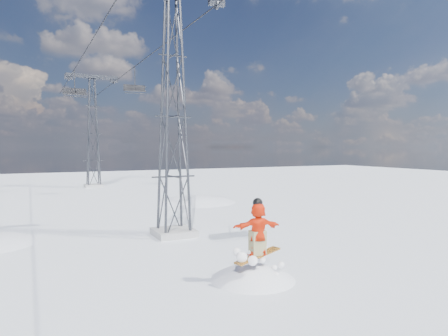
{
  "coord_description": "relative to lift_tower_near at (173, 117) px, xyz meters",
  "views": [
    {
      "loc": [
        -5.2,
        -9.45,
        4.1
      ],
      "look_at": [
        1.28,
        3.71,
        3.34
      ],
      "focal_mm": 32.0,
      "sensor_mm": 36.0,
      "label": 1
    }
  ],
  "objects": [
    {
      "name": "ground",
      "position": [
        -0.8,
        -8.0,
        -5.47
      ],
      "size": [
        120.0,
        120.0,
        0.0
      ],
      "primitive_type": "plane",
      "color": "white",
      "rests_on": "ground"
    },
    {
      "name": "lift_chair_far",
      "position": [
        -2.2,
        19.85,
        3.46
      ],
      "size": [
        1.94,
        0.56,
        2.4
      ],
      "color": "black",
      "rests_on": "ground"
    },
    {
      "name": "haul_cables",
      "position": [
        0.0,
        11.5,
        5.38
      ],
      "size": [
        4.46,
        51.0,
        0.06
      ],
      "color": "black",
      "rests_on": "ground"
    },
    {
      "name": "lift_tower_far",
      "position": [
        0.0,
        25.0,
        0.0
      ],
      "size": [
        5.2,
        1.8,
        11.43
      ],
      "color": "#999999",
      "rests_on": "ground"
    },
    {
      "name": "lift_chair_mid",
      "position": [
        2.2,
        16.21,
        3.56
      ],
      "size": [
        1.84,
        0.53,
        2.28
      ],
      "color": "black",
      "rests_on": "ground"
    },
    {
      "name": "lift_tower_near",
      "position": [
        0.0,
        0.0,
        0.0
      ],
      "size": [
        5.2,
        1.8,
        11.43
      ],
      "color": "#999999",
      "rests_on": "ground"
    },
    {
      "name": "snowboarder_jump",
      "position": [
        0.18,
        -6.93,
        -7.11
      ],
      "size": [
        4.4,
        4.4,
        6.53
      ],
      "color": "white",
      "rests_on": "ground"
    }
  ]
}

